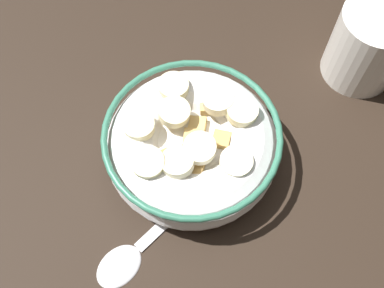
{
  "coord_description": "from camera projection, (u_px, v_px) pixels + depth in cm",
  "views": [
    {
      "loc": [
        14.49,
        -11.74,
        39.84
      ],
      "look_at": [
        0.0,
        0.0,
        3.0
      ],
      "focal_mm": 42.0,
      "sensor_mm": 36.0,
      "label": 1
    }
  ],
  "objects": [
    {
      "name": "ground_plane",
      "position": [
        192.0,
        162.0,
        0.45
      ],
      "size": [
        123.33,
        123.33,
        2.0
      ],
      "primitive_type": "cube",
      "color": "black"
    },
    {
      "name": "cereal_bowl",
      "position": [
        192.0,
        144.0,
        0.41
      ],
      "size": [
        16.12,
        16.12,
        6.14
      ],
      "color": "white",
      "rests_on": "ground_plane"
    },
    {
      "name": "spoon",
      "position": [
        136.0,
        249.0,
        0.4
      ],
      "size": [
        3.69,
        15.74,
        0.8
      ],
      "color": "silver",
      "rests_on": "ground_plane"
    },
    {
      "name": "coffee_mug",
      "position": [
        370.0,
        46.0,
        0.45
      ],
      "size": [
        10.27,
        7.61,
        8.08
      ],
      "color": "white",
      "rests_on": "ground_plane"
    }
  ]
}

